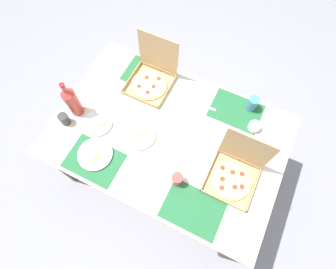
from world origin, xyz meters
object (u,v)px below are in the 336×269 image
at_px(plate_near_left, 98,123).
at_px(soda_bottle, 72,101).
at_px(cup_clear_right, 252,104).
at_px(cup_clear_left, 64,119).
at_px(cup_red, 177,179).
at_px(plate_middle, 95,154).
at_px(condiment_bowl, 254,127).
at_px(plate_near_right, 139,134).
at_px(pizza_box_corner_left, 151,78).
at_px(pizza_box_center, 234,173).

bearing_deg(plate_near_left, soda_bottle, 172.70).
bearing_deg(cup_clear_right, soda_bottle, -152.69).
distance_m(cup_clear_left, cup_red, 0.87).
bearing_deg(cup_clear_left, soda_bottle, 78.48).
distance_m(plate_near_left, cup_red, 0.68).
xyz_separation_m(plate_middle, cup_clear_left, (-0.31, 0.12, 0.03)).
bearing_deg(cup_clear_right, plate_middle, -135.43).
xyz_separation_m(cup_clear_left, condiment_bowl, (1.19, 0.53, -0.02)).
height_order(plate_near_right, plate_near_left, same).
distance_m(plate_middle, cup_red, 0.57).
bearing_deg(condiment_bowl, cup_clear_right, 116.37).
distance_m(pizza_box_corner_left, soda_bottle, 0.58).
distance_m(soda_bottle, cup_red, 0.87).
relative_size(pizza_box_center, cup_red, 3.70).
height_order(plate_middle, cup_clear_left, cup_clear_left).
bearing_deg(plate_near_right, cup_red, -25.56).
bearing_deg(pizza_box_center, plate_middle, -162.91).
bearing_deg(cup_red, cup_clear_left, 177.40).
bearing_deg(cup_clear_left, cup_clear_right, 31.17).
relative_size(plate_near_right, soda_bottle, 0.72).
bearing_deg(pizza_box_corner_left, plate_near_right, -73.67).
height_order(pizza_box_center, plate_near_right, pizza_box_center).
distance_m(pizza_box_center, plate_middle, 0.90).
bearing_deg(pizza_box_center, cup_clear_left, -172.86).
bearing_deg(pizza_box_center, cup_red, -148.31).
xyz_separation_m(soda_bottle, condiment_bowl, (1.17, 0.42, -0.11)).
bearing_deg(pizza_box_corner_left, pizza_box_center, -27.32).
bearing_deg(cup_clear_left, pizza_box_center, 7.14).
distance_m(soda_bottle, cup_clear_left, 0.14).
xyz_separation_m(pizza_box_center, pizza_box_corner_left, (-0.80, 0.41, 0.00)).
xyz_separation_m(pizza_box_center, condiment_bowl, (0.01, 0.38, -0.03)).
distance_m(soda_bottle, condiment_bowl, 1.24).
bearing_deg(plate_middle, pizza_box_corner_left, 84.22).
bearing_deg(cup_clear_right, plate_near_right, -138.77).
relative_size(pizza_box_corner_left, condiment_bowl, 4.13).
distance_m(plate_near_right, plate_near_left, 0.30).
xyz_separation_m(plate_middle, cup_red, (0.56, 0.08, 0.04)).
distance_m(pizza_box_corner_left, cup_clear_left, 0.67).
xyz_separation_m(plate_near_right, plate_near_left, (-0.30, -0.05, 0.00)).
relative_size(pizza_box_center, cup_clear_left, 3.76).
bearing_deg(pizza_box_center, plate_near_right, -179.15).
height_order(plate_near_right, plate_middle, same).
bearing_deg(cup_red, cup_clear_right, 71.16).
height_order(pizza_box_center, cup_clear_left, pizza_box_center).
bearing_deg(cup_clear_left, plate_near_left, 23.10).
xyz_separation_m(pizza_box_center, soda_bottle, (-1.15, -0.04, 0.08)).
relative_size(cup_clear_left, condiment_bowl, 1.07).
distance_m(plate_middle, condiment_bowl, 1.09).
xyz_separation_m(plate_middle, soda_bottle, (-0.29, 0.23, 0.12)).
bearing_deg(plate_near_left, condiment_bowl, 24.15).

